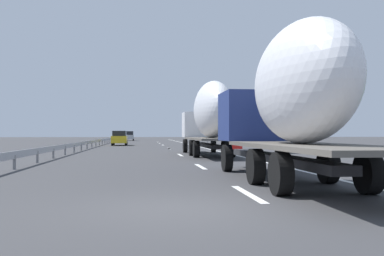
% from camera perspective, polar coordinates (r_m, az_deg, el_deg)
% --- Properties ---
extents(ground_plane, '(260.00, 260.00, 0.00)m').
position_cam_1_polar(ground_plane, '(48.92, -5.38, -2.41)').
color(ground_plane, '#38383A').
extents(lane_stripe_0, '(3.20, 0.20, 0.01)m').
position_cam_1_polar(lane_stripe_0, '(11.29, 7.06, -8.22)').
color(lane_stripe_0, white).
rests_on(lane_stripe_0, ground_plane).
extents(lane_stripe_1, '(3.20, 0.20, 0.01)m').
position_cam_1_polar(lane_stripe_1, '(20.16, 1.09, -4.89)').
color(lane_stripe_1, white).
rests_on(lane_stripe_1, ground_plane).
extents(lane_stripe_2, '(3.20, 0.20, 0.01)m').
position_cam_1_polar(lane_stripe_2, '(30.93, -1.50, -3.42)').
color(lane_stripe_2, white).
rests_on(lane_stripe_2, ground_plane).
extents(lane_stripe_3, '(3.20, 0.20, 0.01)m').
position_cam_1_polar(lane_stripe_3, '(43.48, -2.89, -2.62)').
color(lane_stripe_3, white).
rests_on(lane_stripe_3, ground_plane).
extents(lane_stripe_4, '(3.20, 0.20, 0.01)m').
position_cam_1_polar(lane_stripe_4, '(44.04, -2.93, -2.60)').
color(lane_stripe_4, white).
rests_on(lane_stripe_4, ground_plane).
extents(lane_stripe_5, '(3.20, 0.20, 0.01)m').
position_cam_1_polar(lane_stripe_5, '(57.26, -3.71, -2.15)').
color(lane_stripe_5, white).
rests_on(lane_stripe_5, ground_plane).
extents(lane_stripe_6, '(3.20, 0.20, 0.01)m').
position_cam_1_polar(lane_stripe_6, '(67.62, -4.10, -1.92)').
color(lane_stripe_6, white).
rests_on(lane_stripe_6, ground_plane).
extents(lane_stripe_7, '(3.20, 0.20, 0.01)m').
position_cam_1_polar(lane_stripe_7, '(76.35, -4.36, -1.78)').
color(lane_stripe_7, white).
rests_on(lane_stripe_7, ground_plane).
extents(edge_line_right, '(110.00, 0.20, 0.01)m').
position_cam_1_polar(edge_line_right, '(54.28, 0.36, -2.24)').
color(edge_line_right, white).
rests_on(edge_line_right, ground_plane).
extents(truck_lead, '(13.30, 2.55, 4.75)m').
position_cam_1_polar(truck_lead, '(29.58, 2.23, 1.60)').
color(truck_lead, silver).
rests_on(truck_lead, ground_plane).
extents(truck_trailing, '(12.50, 2.55, 4.57)m').
position_cam_1_polar(truck_trailing, '(13.87, 12.17, 3.65)').
color(truck_trailing, navy).
rests_on(truck_trailing, ground_plane).
extents(car_yellow_coupe, '(4.70, 1.82, 1.78)m').
position_cam_1_polar(car_yellow_coupe, '(55.79, -9.13, -1.25)').
color(car_yellow_coupe, gold).
rests_on(car_yellow_coupe, ground_plane).
extents(car_silver_hatch, '(4.20, 1.75, 1.90)m').
position_cam_1_polar(car_silver_hatch, '(91.59, -7.90, -1.00)').
color(car_silver_hatch, '#ADB2B7').
rests_on(car_silver_hatch, ground_plane).
extents(road_sign, '(0.10, 0.90, 3.08)m').
position_cam_1_polar(road_sign, '(52.22, 1.95, 0.04)').
color(road_sign, gray).
rests_on(road_sign, ground_plane).
extents(tree_0, '(3.21, 3.21, 6.11)m').
position_cam_1_polar(tree_0, '(35.29, 11.53, 3.45)').
color(tree_0, '#472D19').
rests_on(tree_0, ground_plane).
extents(tree_2, '(2.99, 2.99, 7.18)m').
position_cam_1_polar(tree_2, '(88.72, 1.50, 1.11)').
color(tree_2, '#472D19').
rests_on(tree_2, ground_plane).
extents(guardrail_median, '(94.00, 0.10, 0.76)m').
position_cam_1_polar(guardrail_median, '(52.16, -12.04, -1.65)').
color(guardrail_median, '#9EA0A5').
rests_on(guardrail_median, ground_plane).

